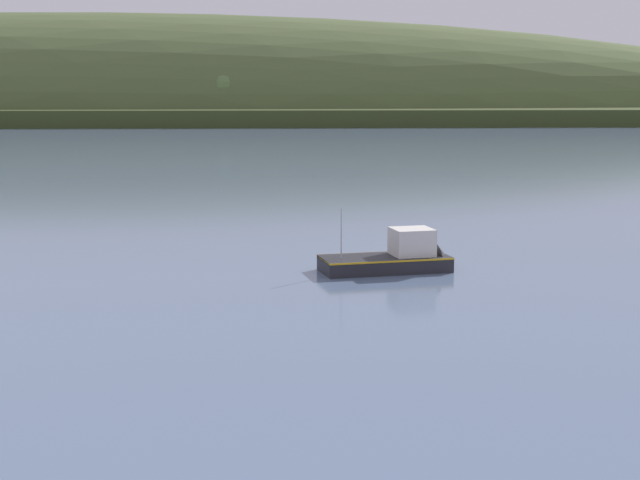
{
  "coord_description": "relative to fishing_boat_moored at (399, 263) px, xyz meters",
  "views": [
    {
      "loc": [
        -0.1,
        -12.03,
        8.35
      ],
      "look_at": [
        3.53,
        28.0,
        1.78
      ],
      "focal_mm": 52.76,
      "sensor_mm": 36.0,
      "label": 1
    }
  ],
  "objects": [
    {
      "name": "fishing_boat_moored",
      "position": [
        0.0,
        0.0,
        0.0
      ],
      "size": [
        6.57,
        3.28,
        3.88
      ],
      "rotation": [
        0.0,
        0.0,
        0.16
      ],
      "color": "#232328",
      "rests_on": "ground"
    },
    {
      "name": "far_shoreline_hill",
      "position": [
        -42.85,
        207.09,
        -0.2
      ],
      "size": [
        519.59,
        115.72,
        54.07
      ],
      "rotation": [
        0.0,
        0.0,
        -0.03
      ],
      "color": "#35401E",
      "rests_on": "ground"
    }
  ]
}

